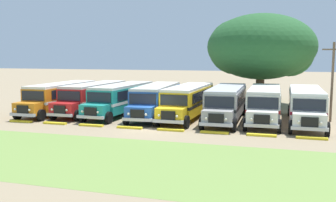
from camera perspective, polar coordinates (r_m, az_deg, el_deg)
name	(u,v)px	position (r m, az deg, el deg)	size (l,w,h in m)	color
ground_plane	(151,129)	(28.39, -2.57, -4.26)	(220.00, 220.00, 0.00)	#937F60
foreground_grass_strip	(101,158)	(20.83, -10.18, -8.48)	(80.00, 9.47, 0.01)	olive
parked_bus_slot_0	(61,96)	(37.95, -15.95, 0.72)	(2.71, 10.84, 2.82)	orange
parked_bus_slot_1	(94,96)	(37.06, -11.22, 0.72)	(2.91, 10.87, 2.82)	red
parked_bus_slot_2	(122,98)	(35.48, -7.02, 0.52)	(3.08, 10.89, 2.82)	teal
parked_bus_slot_3	(156,99)	(34.20, -1.79, 0.33)	(3.24, 10.92, 2.82)	#23519E
parked_bus_slot_4	(188,100)	(33.31, 3.07, 0.15)	(2.95, 10.87, 2.82)	yellow
parked_bus_slot_5	(226,102)	(32.42, 8.86, -0.11)	(2.74, 10.85, 2.82)	#9E9993
parked_bus_slot_6	(264,102)	(32.63, 14.43, -0.20)	(2.73, 10.85, 2.82)	silver
parked_bus_slot_7	(306,104)	(32.49, 20.18, -0.44)	(2.83, 10.86, 2.82)	silver
curb_wheelstop_0	(21,121)	(33.51, -21.42, -2.88)	(2.00, 0.36, 0.15)	yellow
curb_wheelstop_1	(55,123)	(31.65, -16.77, -3.25)	(2.00, 0.36, 0.15)	yellow
curb_wheelstop_2	(91,125)	(30.02, -11.58, -3.64)	(2.00, 0.36, 0.15)	yellow
curb_wheelstop_3	(130,128)	(28.66, -5.84, -4.03)	(2.00, 0.36, 0.15)	yellow
curb_wheelstop_4	(171,130)	(27.61, 0.41, -4.41)	(2.00, 0.36, 0.15)	yellow
curb_wheelstop_5	(215,132)	(26.92, 7.07, -4.76)	(2.00, 0.36, 0.15)	yellow
curb_wheelstop_6	(261,135)	(26.61, 14.00, -5.05)	(2.00, 0.36, 0.15)	yellow
curb_wheelstop_7	(312,138)	(26.69, 20.98, -5.27)	(2.00, 0.36, 0.15)	yellow
broad_shade_tree	(261,47)	(43.13, 13.87, 7.94)	(11.72, 12.76, 10.03)	brown
utility_pole	(332,79)	(33.79, 23.67, 3.01)	(1.80, 0.20, 6.60)	brown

